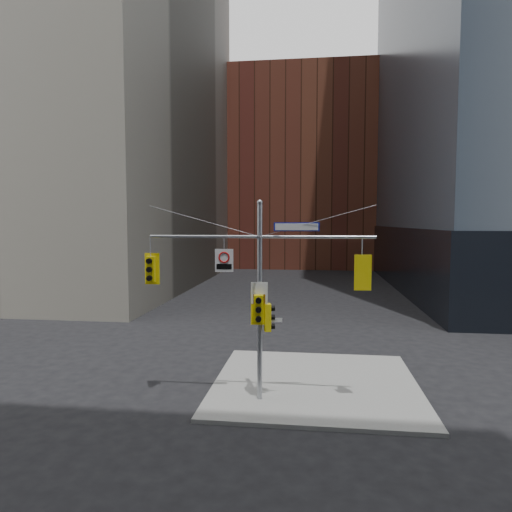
% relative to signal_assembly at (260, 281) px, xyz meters
% --- Properties ---
extents(ground, '(160.00, 160.00, 0.00)m').
position_rel_signal_assembly_xyz_m(ground, '(0.00, -1.99, -4.42)').
color(ground, black).
rests_on(ground, ground).
extents(sidewalk_corner, '(8.00, 8.00, 0.15)m').
position_rel_signal_assembly_xyz_m(sidewalk_corner, '(2.00, 2.01, -4.34)').
color(sidewalk_corner, gray).
rests_on(sidewalk_corner, ground).
extents(brick_midrise, '(26.00, 20.00, 28.00)m').
position_rel_signal_assembly_xyz_m(brick_midrise, '(0.00, 56.01, 9.58)').
color(brick_midrise, brown).
rests_on(brick_midrise, ground).
extents(signal_assembly, '(8.00, 0.80, 7.30)m').
position_rel_signal_assembly_xyz_m(signal_assembly, '(0.00, 0.00, 0.00)').
color(signal_assembly, '#9A9CA2').
rests_on(signal_assembly, ground).
extents(traffic_light_west_arm, '(0.55, 0.44, 1.16)m').
position_rel_signal_assembly_xyz_m(traffic_light_west_arm, '(-4.01, 0.01, 0.38)').
color(traffic_light_west_arm, yellow).
rests_on(traffic_light_west_arm, ground).
extents(traffic_light_east_arm, '(0.58, 0.50, 1.22)m').
position_rel_signal_assembly_xyz_m(traffic_light_east_arm, '(3.54, 0.00, 0.38)').
color(traffic_light_east_arm, yellow).
rests_on(traffic_light_east_arm, ground).
extents(traffic_light_pole_side, '(0.42, 0.36, 0.98)m').
position_rel_signal_assembly_xyz_m(traffic_light_pole_side, '(0.32, 0.02, -1.29)').
color(traffic_light_pole_side, yellow).
rests_on(traffic_light_pole_side, ground).
extents(traffic_light_pole_front, '(0.58, 0.47, 1.21)m').
position_rel_signal_assembly_xyz_m(traffic_light_pole_front, '(-0.00, -0.27, -0.93)').
color(traffic_light_pole_front, yellow).
rests_on(traffic_light_pole_front, ground).
extents(street_sign_blade, '(1.58, 0.23, 0.31)m').
position_rel_signal_assembly_xyz_m(street_sign_blade, '(1.29, 0.00, 1.93)').
color(street_sign_blade, '#111D9F').
rests_on(street_sign_blade, ground).
extents(regulatory_sign_arm, '(0.66, 0.10, 0.82)m').
position_rel_signal_assembly_xyz_m(regulatory_sign_arm, '(-1.28, -0.02, 0.76)').
color(regulatory_sign_arm, silver).
rests_on(regulatory_sign_arm, ground).
extents(regulatory_sign_pole, '(0.58, 0.08, 0.76)m').
position_rel_signal_assembly_xyz_m(regulatory_sign_pole, '(0.00, -0.11, -0.42)').
color(regulatory_sign_pole, silver).
rests_on(regulatory_sign_pole, ground).
extents(street_blade_ew, '(0.71, 0.09, 0.14)m').
position_rel_signal_assembly_xyz_m(street_blade_ew, '(0.45, 0.01, -1.38)').
color(street_blade_ew, silver).
rests_on(street_blade_ew, ground).
extents(street_blade_ns, '(0.10, 0.66, 0.13)m').
position_rel_signal_assembly_xyz_m(street_blade_ns, '(0.00, 0.46, -1.72)').
color(street_blade_ns, '#145926').
rests_on(street_blade_ns, ground).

